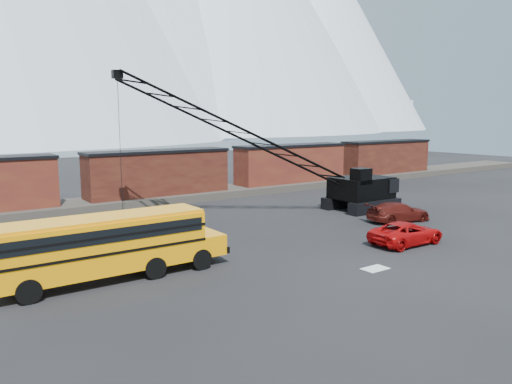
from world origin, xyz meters
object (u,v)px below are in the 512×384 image
Objects in this scene: maroon_suv at (398,212)px; crawler_crane at (245,135)px; school_bus at (109,244)px; red_pickup at (407,233)px.

crawler_crane is at bearing 60.32° from maroon_suv.
red_pickup is at bearing -12.77° from school_bus.
crawler_crane reaches higher than maroon_suv.
crawler_crane reaches higher than red_pickup.
maroon_suv is 13.12m from crawler_crane.
red_pickup is 14.38m from crawler_crane.
crawler_crane is (13.91, 8.68, 4.70)m from school_bus.
red_pickup is at bearing 145.24° from maroon_suv.
crawler_crane is at bearing 17.63° from red_pickup.
school_bus reaches higher than maroon_suv.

